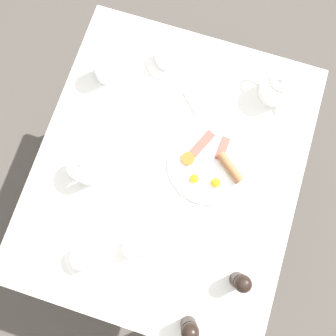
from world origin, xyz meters
name	(u,v)px	position (x,y,z in m)	size (l,w,h in m)	color
ground_plane	(168,194)	(0.00, 0.00, 0.00)	(8.00, 8.00, 0.00)	#4C4742
table	(168,173)	(0.00, 0.00, 0.69)	(0.87, 1.02, 0.77)	white
breakfast_plate	(210,165)	(0.13, 0.05, 0.78)	(0.27, 0.27, 0.04)	white
teapot_near	(87,167)	(-0.24, -0.08, 0.82)	(0.10, 0.18, 0.12)	white
teapot_far	(276,88)	(0.26, 0.36, 0.82)	(0.17, 0.10, 0.12)	white
teacup_with_saucer_left	(166,58)	(-0.12, 0.37, 0.80)	(0.15, 0.15, 0.06)	white
teacup_with_saucer_right	(86,256)	(-0.16, -0.34, 0.80)	(0.15, 0.15, 0.06)	white
water_glass_tall	(103,69)	(-0.31, 0.26, 0.82)	(0.07, 0.07, 0.10)	white
creamer_jug	(133,249)	(-0.03, -0.28, 0.81)	(0.08, 0.05, 0.07)	white
pepper_grinder	(241,282)	(0.31, -0.27, 0.83)	(0.05, 0.05, 0.11)	black
salt_grinder	(190,330)	(0.21, -0.44, 0.83)	(0.05, 0.05, 0.11)	black
napkin_folded	(205,95)	(0.05, 0.29, 0.78)	(0.16, 0.16, 0.01)	white
fork_by_plate	(184,239)	(0.12, -0.20, 0.77)	(0.09, 0.17, 0.00)	silver
knife_by_plate	(133,112)	(-0.18, 0.15, 0.77)	(0.15, 0.19, 0.00)	silver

